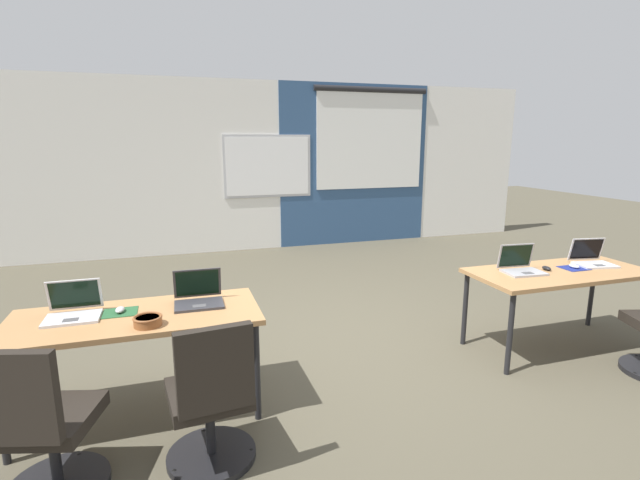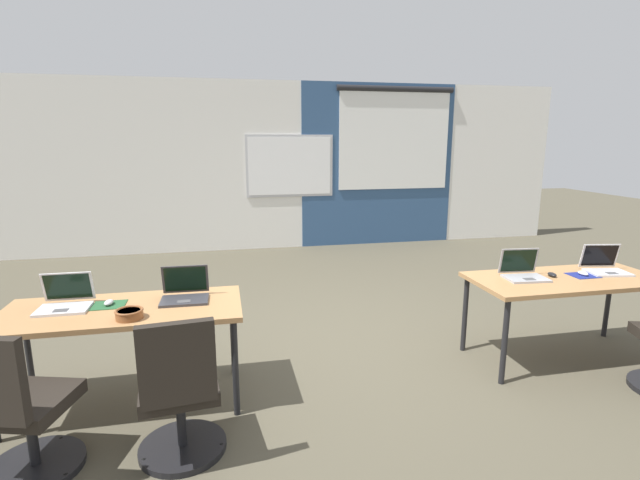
{
  "view_description": "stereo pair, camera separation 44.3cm",
  "coord_description": "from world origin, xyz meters",
  "views": [
    {
      "loc": [
        -1.48,
        -3.74,
        1.85
      ],
      "look_at": [
        -0.15,
        0.43,
        0.91
      ],
      "focal_mm": 26.29,
      "sensor_mm": 36.0,
      "label": 1
    },
    {
      "loc": [
        -1.05,
        -3.86,
        1.85
      ],
      "look_at": [
        -0.15,
        0.43,
        0.91
      ],
      "focal_mm": 26.29,
      "sensor_mm": 36.0,
      "label": 2
    }
  ],
  "objects": [
    {
      "name": "snack_bowl",
      "position": [
        -1.67,
        -0.82,
        0.76
      ],
      "size": [
        0.18,
        0.18,
        0.06
      ],
      "color": "brown",
      "rests_on": "desk_near_left"
    },
    {
      "name": "mousepad_near_left_end",
      "position": [
        -1.85,
        -0.53,
        0.72
      ],
      "size": [
        0.22,
        0.19,
        0.0
      ],
      "color": "#23512D",
      "rests_on": "desk_near_left"
    },
    {
      "name": "laptop_near_right_end",
      "position": [
        2.19,
        -0.52,
        0.77
      ],
      "size": [
        0.37,
        0.33,
        0.23
      ],
      "rotation": [
        0.0,
        0.0,
        -0.17
      ],
      "color": "silver",
      "rests_on": "desk_near_right"
    },
    {
      "name": "chair_near_left_end",
      "position": [
        -2.18,
        -1.29,
        0.38
      ],
      "size": [
        0.54,
        0.6,
        0.92
      ],
      "rotation": [
        0.0,
        0.0,
        2.86
      ],
      "color": "black",
      "rests_on": "ground"
    },
    {
      "name": "mouse_near_right_end",
      "position": [
        1.92,
        -0.58,
        0.74
      ],
      "size": [
        0.06,
        0.1,
        0.03
      ],
      "color": "silver",
      "rests_on": "mousepad_near_right_end"
    },
    {
      "name": "laptop_near_left_inner",
      "position": [
        -1.34,
        -0.5,
        0.77
      ],
      "size": [
        0.34,
        0.29,
        0.23
      ],
      "rotation": [
        0.0,
        0.0,
        -0.02
      ],
      "color": "#333338",
      "rests_on": "desk_near_left"
    },
    {
      "name": "mouse_near_right_inner",
      "position": [
        1.65,
        -0.55,
        0.74
      ],
      "size": [
        0.07,
        0.11,
        0.03
      ],
      "color": "black",
      "rests_on": "desk_near_right"
    },
    {
      "name": "chair_near_left_inner",
      "position": [
        -1.34,
        -1.29,
        0.38
      ],
      "size": [
        0.52,
        0.56,
        0.92
      ],
      "rotation": [
        0.0,
        0.0,
        3.26
      ],
      "color": "black",
      "rests_on": "ground"
    },
    {
      "name": "mouse_near_left_end",
      "position": [
        -1.85,
        -0.53,
        0.74
      ],
      "size": [
        0.07,
        0.11,
        0.03
      ],
      "color": "#B2B2B7",
      "rests_on": "mousepad_near_left_end"
    },
    {
      "name": "laptop_near_right_inner",
      "position": [
        1.38,
        -0.53,
        0.77
      ],
      "size": [
        0.35,
        0.3,
        0.24
      ],
      "rotation": [
        0.0,
        0.0,
        -0.09
      ],
      "color": "#9E9EA3",
      "rests_on": "desk_near_right"
    },
    {
      "name": "back_wall_assembly",
      "position": [
        0.06,
        4.2,
        1.41
      ],
      "size": [
        10.0,
        0.27,
        2.8
      ],
      "color": "silver",
      "rests_on": "ground"
    },
    {
      "name": "desk_near_right",
      "position": [
        1.75,
        -0.6,
        0.66
      ],
      "size": [
        1.6,
        0.7,
        0.72
      ],
      "color": "#A37547",
      "rests_on": "ground"
    },
    {
      "name": "desk_near_left",
      "position": [
        -1.75,
        -0.6,
        0.66
      ],
      "size": [
        1.6,
        0.7,
        0.72
      ],
      "color": "#A37547",
      "rests_on": "ground"
    },
    {
      "name": "mousepad_near_right_end",
      "position": [
        1.92,
        -0.58,
        0.72
      ],
      "size": [
        0.22,
        0.19,
        0.0
      ],
      "color": "navy",
      "rests_on": "desk_near_right"
    },
    {
      "name": "laptop_near_left_end",
      "position": [
        -2.13,
        -0.52,
        0.77
      ],
      "size": [
        0.33,
        0.29,
        0.23
      ],
      "rotation": [
        0.0,
        0.0,
        -0.01
      ],
      "color": "silver",
      "rests_on": "desk_near_left"
    },
    {
      "name": "ground_plane",
      "position": [
        0.0,
        0.0,
        0.0
      ],
      "size": [
        24.0,
        24.0,
        0.0
      ],
      "color": "#4C4738"
    }
  ]
}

